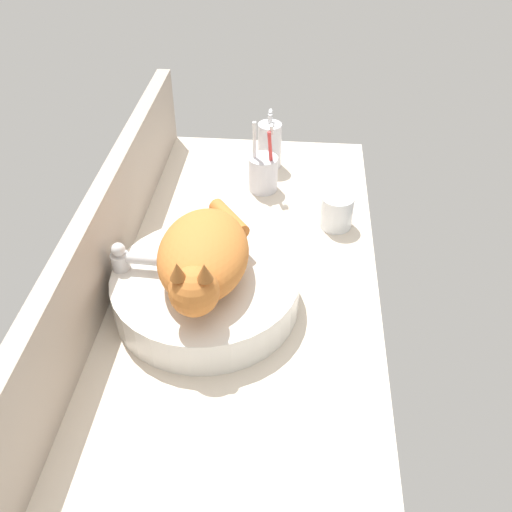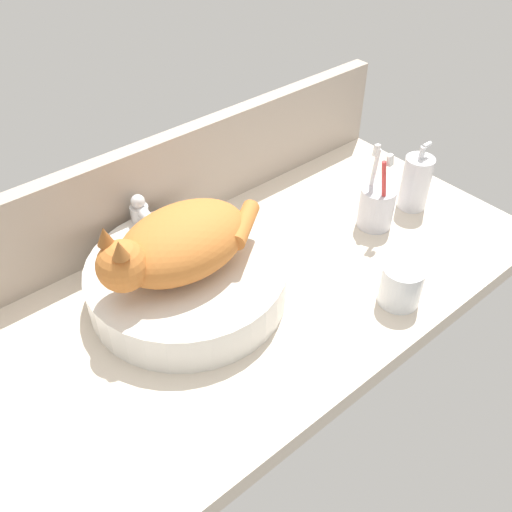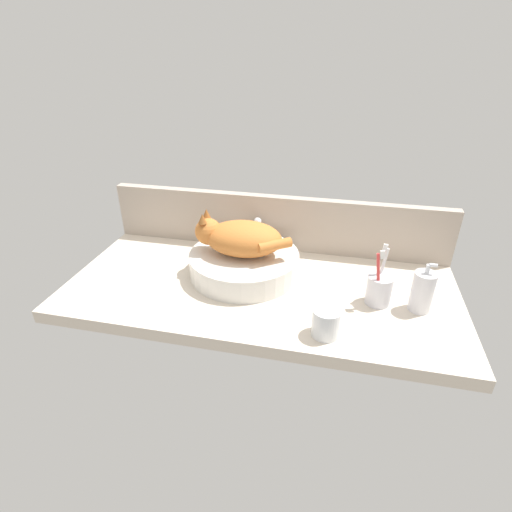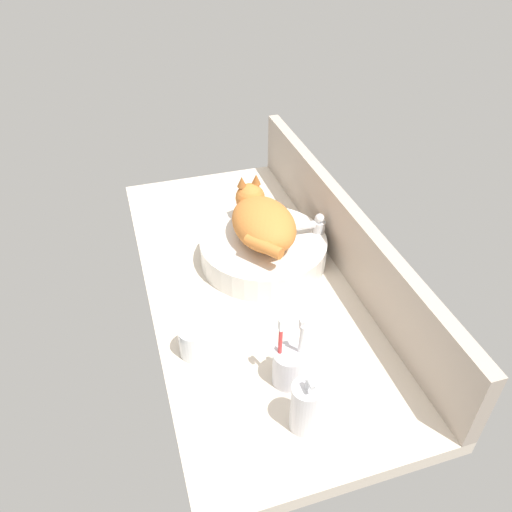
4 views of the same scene
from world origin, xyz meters
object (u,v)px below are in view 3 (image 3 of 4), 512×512
at_px(soap_dispenser, 422,291).
at_px(toothbrush_cup, 379,289).
at_px(cat, 240,238).
at_px(water_glass, 326,324).
at_px(sink_basin, 244,263).
at_px(faucet, 257,235).

relative_size(soap_dispenser, toothbrush_cup, 0.84).
distance_m(cat, water_glass, 0.41).
relative_size(sink_basin, cat, 1.13).
relative_size(faucet, soap_dispenser, 0.87).
height_order(faucet, toothbrush_cup, toothbrush_cup).
height_order(sink_basin, soap_dispenser, soap_dispenser).
bearing_deg(faucet, toothbrush_cup, -28.95).
bearing_deg(cat, sink_basin, 5.12).
distance_m(soap_dispenser, water_glass, 0.31).
bearing_deg(sink_basin, toothbrush_cup, -10.42).
relative_size(cat, water_glass, 4.04).
bearing_deg(toothbrush_cup, water_glass, -127.96).
bearing_deg(soap_dispenser, cat, 171.25).
height_order(sink_basin, faucet, faucet).
distance_m(faucet, water_glass, 0.50).
bearing_deg(water_glass, cat, 139.29).
bearing_deg(water_glass, sink_basin, 137.85).
height_order(sink_basin, toothbrush_cup, toothbrush_cup).
height_order(cat, toothbrush_cup, cat).
bearing_deg(sink_basin, faucet, 86.98).
xyz_separation_m(toothbrush_cup, water_glass, (-0.14, -0.18, -0.01)).
bearing_deg(cat, water_glass, -40.71).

